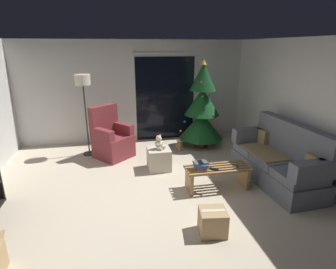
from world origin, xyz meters
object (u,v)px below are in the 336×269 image
couch (279,161)px  cell_phone (200,162)px  ottoman (159,159)px  teddy_bear_honey_by_tree (179,145)px  christmas_tree (202,110)px  floor_lamp (83,88)px  coffee_table (217,174)px  book_stack (201,166)px  armchair (112,139)px  teddy_bear_cream (159,143)px  cardboard_box_taped_mid_floor (213,222)px  remote_graphite (236,167)px  remote_black (214,169)px

couch → cell_phone: (-1.50, -0.09, 0.15)m
ottoman → teddy_bear_honey_by_tree: 1.17m
christmas_tree → floor_lamp: christmas_tree is taller
ottoman → teddy_bear_honey_by_tree: size_ratio=1.54×
coffee_table → christmas_tree: size_ratio=0.53×
book_stack → armchair: (-1.43, 1.87, -0.07)m
coffee_table → ottoman: size_ratio=2.50×
armchair → floor_lamp: 1.24m
teddy_bear_cream → cardboard_box_taped_mid_floor: (0.35, -2.06, -0.38)m
coffee_table → couch: bearing=2.0°
floor_lamp → ottoman: 2.21m
coffee_table → book_stack: book_stack is taller
book_stack → cell_phone: 0.07m
coffee_table → remote_graphite: remote_graphite is taller
christmas_tree → remote_graphite: bearing=-92.4°
coffee_table → cell_phone: bearing=-171.6°
christmas_tree → floor_lamp: size_ratio=1.16×
remote_graphite → floor_lamp: size_ratio=0.09×
cell_phone → teddy_bear_cream: teddy_bear_cream is taller
couch → ottoman: couch is taller
armchair → ottoman: bearing=-43.1°
book_stack → armchair: size_ratio=0.23×
floor_lamp → teddy_bear_cream: size_ratio=6.25×
cell_phone → ottoman: 1.19m
cell_phone → ottoman: cell_phone is taller
teddy_bear_cream → remote_graphite: bearing=-43.0°
christmas_tree → cardboard_box_taped_mid_floor: size_ratio=5.33×
remote_graphite → cell_phone: bearing=-139.8°
coffee_table → remote_black: (-0.10, -0.08, 0.15)m
teddy_bear_cream → cardboard_box_taped_mid_floor: bearing=-80.3°
couch → floor_lamp: size_ratio=1.11×
teddy_bear_cream → ottoman: bearing=130.9°
book_stack → coffee_table: bearing=8.9°
cell_phone → ottoman: bearing=118.5°
floor_lamp → cell_phone: bearing=-47.4°
book_stack → cardboard_box_taped_mid_floor: bearing=-99.1°
coffee_table → teddy_bear_cream: (-0.83, 0.96, 0.28)m
christmas_tree → remote_black: bearing=-102.6°
remote_graphite → cell_phone: size_ratio=1.08×
couch → floor_lamp: 4.14m
coffee_table → teddy_bear_honey_by_tree: coffee_table is taller
remote_black → book_stack: size_ratio=0.59×
couch → coffee_table: 1.18m
floor_lamp → ottoman: (1.42, -1.09, -1.29)m
coffee_table → floor_lamp: 3.30m
ottoman → remote_black: bearing=-54.9°
coffee_table → teddy_bear_honey_by_tree: size_ratio=3.86×
remote_black → armchair: (-1.65, 1.91, -0.01)m
book_stack → teddy_bear_cream: 1.14m
teddy_bear_cream → teddy_bear_honey_by_tree: bearing=56.6°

